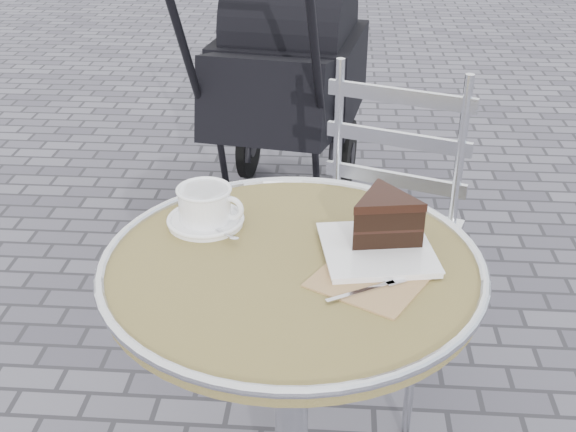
# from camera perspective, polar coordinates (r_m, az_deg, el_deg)

# --- Properties ---
(cafe_table) EXTENTS (0.72, 0.72, 0.74)m
(cafe_table) POSITION_cam_1_polar(r_m,az_deg,el_deg) (1.43, 0.31, -9.20)
(cafe_table) COLOR silver
(cafe_table) RESTS_ON ground
(cappuccino_set) EXTENTS (0.16, 0.16, 0.08)m
(cappuccino_set) POSITION_cam_1_polar(r_m,az_deg,el_deg) (1.46, -6.51, 0.62)
(cappuccino_set) COLOR white
(cappuccino_set) RESTS_ON cafe_table
(cake_plate_set) EXTENTS (0.25, 0.34, 0.11)m
(cake_plate_set) POSITION_cam_1_polar(r_m,az_deg,el_deg) (1.37, 7.51, -0.76)
(cake_plate_set) COLOR #A67D5B
(cake_plate_set) RESTS_ON cafe_table
(bistro_chair) EXTENTS (0.52, 0.52, 0.90)m
(bistro_chair) POSITION_cam_1_polar(r_m,az_deg,el_deg) (1.98, 7.76, 1.52)
(bistro_chair) COLOR silver
(bistro_chair) RESTS_ON ground
(baby_stroller) EXTENTS (0.65, 1.15, 1.13)m
(baby_stroller) POSITION_cam_1_polar(r_m,az_deg,el_deg) (2.91, -0.29, 9.77)
(baby_stroller) COLOR black
(baby_stroller) RESTS_ON ground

